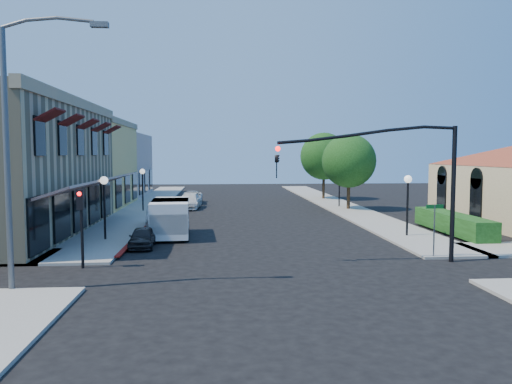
{
  "coord_description": "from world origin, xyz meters",
  "views": [
    {
      "loc": [
        -2.35,
        -19.62,
        4.78
      ],
      "look_at": [
        -0.14,
        8.85,
        2.6
      ],
      "focal_mm": 35.0,
      "sensor_mm": 36.0,
      "label": 1
    }
  ],
  "objects": [
    {
      "name": "sidewalk_right",
      "position": [
        8.75,
        27.0,
        0.06
      ],
      "size": [
        3.5,
        50.0,
        0.12
      ],
      "primitive_type": "cube",
      "color": "gray",
      "rests_on": "ground"
    },
    {
      "name": "street_name_sign",
      "position": [
        7.5,
        2.2,
        1.7
      ],
      "size": [
        0.8,
        0.06,
        2.5
      ],
      "color": "#595B5E",
      "rests_on": "ground"
    },
    {
      "name": "white_van",
      "position": [
        -5.07,
        9.2,
        1.23
      ],
      "size": [
        2.32,
        4.89,
        2.13
      ],
      "color": "white",
      "rests_on": "ground"
    },
    {
      "name": "parked_car_d",
      "position": [
        -4.8,
        28.9,
        0.59
      ],
      "size": [
        2.02,
        4.29,
        1.19
      ],
      "primitive_type": "imported",
      "rotation": [
        0.0,
        0.0,
        0.01
      ],
      "color": "#B7B9BC",
      "rests_on": "ground"
    },
    {
      "name": "lamppost_left_far",
      "position": [
        -8.5,
        22.0,
        2.74
      ],
      "size": [
        0.44,
        0.44,
        3.57
      ],
      "color": "black",
      "rests_on": "ground"
    },
    {
      "name": "yellow_stucco_building",
      "position": [
        -15.5,
        26.0,
        3.8
      ],
      "size": [
        10.0,
        12.0,
        7.6
      ],
      "primitive_type": "cube",
      "color": "#E3C266",
      "rests_on": "ground"
    },
    {
      "name": "street_tree_a",
      "position": [
        8.8,
        22.0,
        4.19
      ],
      "size": [
        4.56,
        4.56,
        6.48
      ],
      "color": "#302113",
      "rests_on": "ground"
    },
    {
      "name": "ground",
      "position": [
        0.0,
        0.0,
        0.0
      ],
      "size": [
        120.0,
        120.0,
        0.0
      ],
      "primitive_type": "plane",
      "color": "black",
      "rests_on": "ground"
    },
    {
      "name": "lamppost_right_far",
      "position": [
        8.5,
        24.0,
        2.74
      ],
      "size": [
        0.44,
        0.44,
        3.57
      ],
      "color": "black",
      "rests_on": "ground"
    },
    {
      "name": "parked_car_c",
      "position": [
        -4.8,
        24.15,
        0.65
      ],
      "size": [
        2.2,
        4.63,
        1.3
      ],
      "primitive_type": "imported",
      "rotation": [
        0.0,
        0.0,
        -0.09
      ],
      "color": "silver",
      "rests_on": "ground"
    },
    {
      "name": "lamppost_left_near",
      "position": [
        -8.5,
        8.0,
        2.74
      ],
      "size": [
        0.44,
        0.44,
        3.57
      ],
      "color": "black",
      "rests_on": "ground"
    },
    {
      "name": "hedge",
      "position": [
        11.7,
        9.0,
        0.0
      ],
      "size": [
        1.4,
        8.0,
        1.1
      ],
      "primitive_type": "cube",
      "color": "#163E11",
      "rests_on": "ground"
    },
    {
      "name": "parked_car_a",
      "position": [
        -6.2,
        6.0,
        0.52
      ],
      "size": [
        1.37,
        3.12,
        1.05
      ],
      "primitive_type": "imported",
      "rotation": [
        0.0,
        0.0,
        0.04
      ],
      "color": "black",
      "rests_on": "ground"
    },
    {
      "name": "sidewalk_left",
      "position": [
        -8.75,
        27.0,
        0.06
      ],
      "size": [
        3.5,
        50.0,
        0.12
      ],
      "primitive_type": "cube",
      "color": "gray",
      "rests_on": "ground"
    },
    {
      "name": "parked_car_b",
      "position": [
        -6.2,
        13.0,
        0.67
      ],
      "size": [
        1.77,
        4.2,
        1.35
      ],
      "primitive_type": "imported",
      "rotation": [
        0.0,
        0.0,
        0.09
      ],
      "color": "#B5B8BB",
      "rests_on": "ground"
    },
    {
      "name": "cobra_streetlight",
      "position": [
        -9.15,
        -2.0,
        5.27
      ],
      "size": [
        3.6,
        0.25,
        9.31
      ],
      "color": "#595B5E",
      "rests_on": "ground"
    },
    {
      "name": "pink_stucco_building",
      "position": [
        -15.5,
        38.0,
        3.5
      ],
      "size": [
        10.0,
        12.0,
        7.0
      ],
      "primitive_type": "cube",
      "color": "#C9A698",
      "rests_on": "ground"
    },
    {
      "name": "signal_mast_arm",
      "position": [
        5.86,
        1.5,
        4.09
      ],
      "size": [
        8.01,
        0.39,
        6.0
      ],
      "color": "black",
      "rests_on": "ground"
    },
    {
      "name": "street_tree_b",
      "position": [
        8.8,
        32.0,
        4.54
      ],
      "size": [
        4.94,
        4.94,
        7.02
      ],
      "color": "#302113",
      "rests_on": "ground"
    },
    {
      "name": "lamppost_right_near",
      "position": [
        8.5,
        8.0,
        2.74
      ],
      "size": [
        0.44,
        0.44,
        3.57
      ],
      "color": "black",
      "rests_on": "ground"
    },
    {
      "name": "secondary_signal",
      "position": [
        -8.0,
        1.41,
        2.32
      ],
      "size": [
        0.28,
        0.42,
        3.32
      ],
      "color": "black",
      "rests_on": "ground"
    },
    {
      "name": "curb_red_strip",
      "position": [
        -6.9,
        8.0,
        0.0
      ],
      "size": [
        0.25,
        10.0,
        0.06
      ],
      "primitive_type": "cube",
      "color": "maroon",
      "rests_on": "ground"
    }
  ]
}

